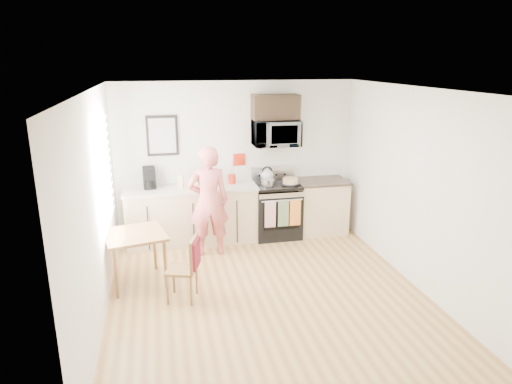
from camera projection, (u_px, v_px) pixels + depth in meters
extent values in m
plane|color=#98673A|center=(268.00, 294.00, 5.90)|extent=(4.60, 4.60, 0.00)
cube|color=white|center=(236.00, 159.00, 7.69)|extent=(4.00, 0.04, 2.60)
cube|color=white|center=(342.00, 288.00, 3.38)|extent=(4.00, 0.04, 2.60)
cube|color=white|center=(96.00, 210.00, 5.13)|extent=(0.04, 4.60, 2.60)
cube|color=white|center=(417.00, 189.00, 5.94)|extent=(0.04, 4.60, 2.60)
cube|color=silver|center=(269.00, 89.00, 5.17)|extent=(4.00, 4.60, 0.04)
cube|color=silver|center=(103.00, 172.00, 5.82)|extent=(0.02, 1.40, 1.50)
cube|color=white|center=(104.00, 172.00, 5.82)|extent=(0.01, 1.30, 1.40)
cube|color=#D1AB86|center=(192.00, 216.00, 7.49)|extent=(2.10, 0.60, 0.90)
cube|color=beige|center=(191.00, 189.00, 7.36)|extent=(2.14, 0.64, 0.04)
cube|color=#D1AB86|center=(320.00, 207.00, 7.94)|extent=(0.84, 0.60, 0.90)
cube|color=black|center=(322.00, 181.00, 7.81)|extent=(0.88, 0.64, 0.04)
cube|color=black|center=(276.00, 214.00, 7.77)|extent=(0.76, 0.65, 0.77)
cube|color=black|center=(281.00, 217.00, 7.46)|extent=(0.61, 0.02, 0.45)
cube|color=#AFAEB3|center=(282.00, 197.00, 7.37)|extent=(0.74, 0.02, 0.14)
cylinder|color=#AFAEB3|center=(282.00, 201.00, 7.34)|extent=(0.68, 0.02, 0.02)
cube|color=black|center=(277.00, 185.00, 7.63)|extent=(0.76, 0.65, 0.04)
cube|color=#AFAEB3|center=(273.00, 173.00, 7.85)|extent=(0.76, 0.08, 0.24)
cube|color=silver|center=(270.00, 214.00, 7.35)|extent=(0.18, 0.02, 0.44)
cube|color=#576B47|center=(283.00, 213.00, 7.40)|extent=(0.18, 0.02, 0.44)
cube|color=orange|center=(295.00, 213.00, 7.44)|extent=(0.18, 0.02, 0.44)
imported|color=#AFAEB3|center=(276.00, 133.00, 7.49)|extent=(0.76, 0.51, 0.42)
cube|color=black|center=(275.00, 107.00, 7.41)|extent=(0.76, 0.35, 0.40)
cube|color=black|center=(162.00, 136.00, 7.31)|extent=(0.50, 0.03, 0.65)
cube|color=#A7ABA2|center=(162.00, 136.00, 7.29)|extent=(0.42, 0.01, 0.56)
cube|color=#AA200E|center=(239.00, 160.00, 7.69)|extent=(0.20, 0.02, 0.20)
imported|color=#B7323B|center=(209.00, 202.00, 6.91)|extent=(0.63, 0.41, 1.71)
cube|color=brown|center=(134.00, 235.00, 6.03)|extent=(0.76, 0.76, 0.04)
cylinder|color=brown|center=(116.00, 274.00, 5.73)|extent=(0.04, 0.04, 0.68)
cylinder|color=brown|center=(165.00, 265.00, 5.98)|extent=(0.04, 0.04, 0.68)
cylinder|color=brown|center=(109.00, 255.00, 6.28)|extent=(0.04, 0.04, 0.68)
cylinder|color=brown|center=(155.00, 247.00, 6.53)|extent=(0.04, 0.04, 0.68)
cube|color=brown|center=(182.00, 270.00, 5.69)|extent=(0.44, 0.44, 0.04)
cube|color=brown|center=(194.00, 254.00, 5.61)|extent=(0.14, 0.35, 0.42)
cube|color=maroon|center=(196.00, 254.00, 5.60)|extent=(0.15, 0.32, 0.35)
cylinder|color=brown|center=(167.00, 290.00, 5.62)|extent=(0.03, 0.03, 0.39)
cylinder|color=brown|center=(191.00, 291.00, 5.59)|extent=(0.03, 0.03, 0.39)
cylinder|color=brown|center=(174.00, 279.00, 5.90)|extent=(0.03, 0.03, 0.39)
cylinder|color=brown|center=(197.00, 280.00, 5.87)|extent=(0.03, 0.03, 0.39)
cube|color=brown|center=(206.00, 177.00, 7.57)|extent=(0.11, 0.14, 0.21)
cylinder|color=#AA200E|center=(232.00, 179.00, 7.58)|extent=(0.13, 0.13, 0.16)
imported|color=silver|center=(202.00, 183.00, 7.54)|extent=(0.27, 0.27, 0.05)
cube|color=#D2BA7E|center=(181.00, 181.00, 7.29)|extent=(0.10, 0.10, 0.23)
cube|color=black|center=(149.00, 178.00, 7.28)|extent=(0.21, 0.25, 0.34)
cylinder|color=black|center=(150.00, 184.00, 7.20)|extent=(0.13, 0.13, 0.13)
cube|color=#DDBF74|center=(198.00, 187.00, 7.15)|extent=(0.33, 0.18, 0.12)
cylinder|color=black|center=(290.00, 184.00, 7.60)|extent=(0.31, 0.31, 0.02)
cylinder|color=tan|center=(290.00, 181.00, 7.58)|extent=(0.25, 0.25, 0.08)
sphere|color=silver|center=(267.00, 175.00, 7.74)|extent=(0.21, 0.21, 0.21)
cone|color=silver|center=(267.00, 169.00, 7.70)|extent=(0.07, 0.07, 0.07)
torus|color=black|center=(267.00, 172.00, 7.72)|extent=(0.19, 0.02, 0.19)
cylinder|color=#AFAEB3|center=(268.00, 183.00, 7.49)|extent=(0.21, 0.21, 0.11)
cylinder|color=black|center=(269.00, 183.00, 7.33)|extent=(0.05, 0.19, 0.02)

